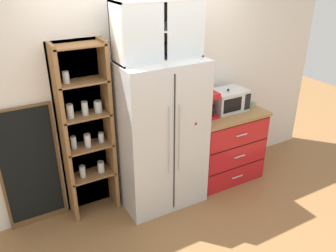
% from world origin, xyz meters
% --- Properties ---
extents(ground_plane, '(10.84, 10.84, 0.00)m').
position_xyz_m(ground_plane, '(0.00, 0.00, 0.00)').
color(ground_plane, olive).
extents(wall_back_cream, '(5.13, 0.10, 2.55)m').
position_xyz_m(wall_back_cream, '(0.00, 0.40, 1.27)').
color(wall_back_cream, silver).
rests_on(wall_back_cream, ground).
extents(refrigerator, '(0.93, 0.65, 1.71)m').
position_xyz_m(refrigerator, '(0.00, 0.04, 0.85)').
color(refrigerator, silver).
rests_on(refrigerator, ground).
extents(pantry_shelf_column, '(0.56, 0.29, 1.94)m').
position_xyz_m(pantry_shelf_column, '(-0.76, 0.29, 1.00)').
color(pantry_shelf_column, brown).
rests_on(pantry_shelf_column, ground).
extents(counter_cabinet, '(0.92, 0.61, 0.93)m').
position_xyz_m(counter_cabinet, '(0.95, 0.06, 0.47)').
color(counter_cabinet, red).
rests_on(counter_cabinet, ground).
extents(microwave, '(0.44, 0.33, 0.26)m').
position_xyz_m(microwave, '(0.99, 0.11, 1.06)').
color(microwave, silver).
rests_on(microwave, counter_cabinet).
extents(coffee_maker, '(0.17, 0.20, 0.31)m').
position_xyz_m(coffee_maker, '(0.66, 0.07, 1.08)').
color(coffee_maker, red).
rests_on(coffee_maker, counter_cabinet).
extents(mug_sage, '(0.11, 0.07, 0.09)m').
position_xyz_m(mug_sage, '(1.31, 0.02, 0.97)').
color(mug_sage, '#8CA37F').
rests_on(mug_sage, counter_cabinet).
extents(mug_cream, '(0.11, 0.07, 0.10)m').
position_xyz_m(mug_cream, '(0.95, 0.01, 0.98)').
color(mug_cream, silver).
rests_on(mug_cream, counter_cabinet).
extents(bottle_green, '(0.07, 0.07, 0.29)m').
position_xyz_m(bottle_green, '(0.95, 0.08, 1.06)').
color(bottle_green, '#285B33').
rests_on(bottle_green, counter_cabinet).
extents(upper_cabinet, '(0.89, 0.32, 0.58)m').
position_xyz_m(upper_cabinet, '(-0.00, 0.09, 2.00)').
color(upper_cabinet, silver).
rests_on(upper_cabinet, refrigerator).
extents(chalkboard_menu, '(0.60, 0.04, 1.36)m').
position_xyz_m(chalkboard_menu, '(-1.36, 0.33, 0.68)').
color(chalkboard_menu, brown).
rests_on(chalkboard_menu, ground).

